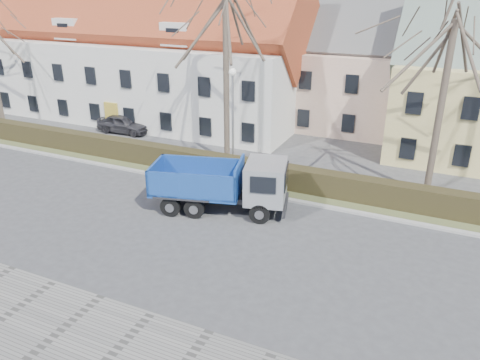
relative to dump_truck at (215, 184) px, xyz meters
The scene contains 13 objects.
ground 2.56m from the dump_truck, 102.42° to the right, with size 120.00×120.00×0.00m, color #404042.
sidewalk_near 10.69m from the dump_truck, 92.49° to the right, with size 80.00×5.00×0.08m, color gray.
curb_far 2.87m from the dump_truck, 100.45° to the left, with size 80.00×0.30×0.12m, color #9D9B97.
grass_strip 4.34m from the dump_truck, 96.42° to the left, with size 80.00×3.00×0.10m, color #4E5630.
hedge 4.00m from the dump_truck, 96.74° to the left, with size 60.00×0.90×1.30m, color black.
building_white 19.64m from the dump_truck, 134.07° to the left, with size 26.80×10.80×9.50m, color silver, non-canonical shape.
building_pink 18.43m from the dump_truck, 78.82° to the left, with size 10.80×8.80×8.00m, color #D1AA94, non-canonical shape.
tree_1 8.45m from the dump_truck, 111.03° to the left, with size 9.20×9.20×12.65m, color #4C4034, non-canonical shape.
tree_2 12.20m from the dump_truck, 33.88° to the left, with size 8.00×8.00×11.00m, color #4C4034, non-canonical shape.
dump_truck is the anchor object (origin of this frame).
streetlight 5.37m from the dump_truck, 105.11° to the left, with size 0.49×0.49×6.28m, color #9F9F9F, non-canonical shape.
cart_frame 5.54m from the dump_truck, 159.51° to the left, with size 0.77×0.44×0.71m, color silver, non-canonical shape.
parked_car_a 15.14m from the dump_truck, 144.66° to the left, with size 1.67×4.15×1.41m, color #2E2D32.
Camera 1 is at (10.41, -16.64, 10.58)m, focal length 35.00 mm.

